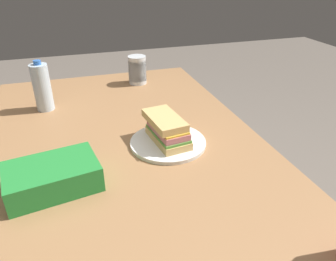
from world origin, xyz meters
name	(u,v)px	position (x,y,z in m)	size (l,w,h in m)	color
dining_table	(126,173)	(0.00, 0.00, 0.64)	(1.50, 0.91, 0.73)	#9E7047
paper_plate	(168,142)	(-0.01, -0.14, 0.73)	(0.24, 0.24, 0.01)	white
sandwich	(167,129)	(-0.01, -0.14, 0.78)	(0.19, 0.12, 0.08)	#DBB26B
chip_bag	(53,176)	(-0.13, 0.21, 0.76)	(0.23, 0.15, 0.07)	#268C38
water_bottle_tall	(42,87)	(0.39, 0.24, 0.82)	(0.07, 0.07, 0.20)	silver
plastic_cup_stack	(137,70)	(0.58, -0.17, 0.79)	(0.08, 0.08, 0.13)	silver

